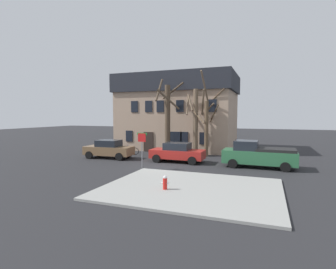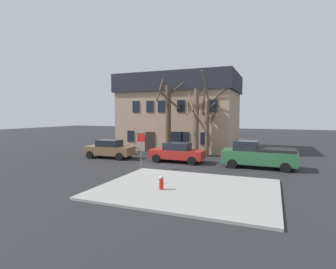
{
  "view_description": "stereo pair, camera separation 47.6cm",
  "coord_description": "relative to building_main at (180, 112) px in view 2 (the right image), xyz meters",
  "views": [
    {
      "loc": [
        7.63,
        -18.46,
        3.91
      ],
      "look_at": [
        -0.16,
        2.22,
        2.27
      ],
      "focal_mm": 28.24,
      "sensor_mm": 36.0,
      "label": 1
    },
    {
      "loc": [
        8.07,
        -18.29,
        3.91
      ],
      "look_at": [
        -0.16,
        2.22,
        2.27
      ],
      "focal_mm": 28.24,
      "sensor_mm": 36.0,
      "label": 2
    }
  ],
  "objects": [
    {
      "name": "ground_plane",
      "position": [
        2.19,
        -11.03,
        -4.28
      ],
      "size": [
        120.0,
        120.0,
        0.0
      ],
      "primitive_type": "plane",
      "color": "#262628"
    },
    {
      "name": "sidewalk_slab",
      "position": [
        6.15,
        -16.37,
        -4.22
      ],
      "size": [
        9.05,
        7.22,
        0.12
      ],
      "primitive_type": "cube",
      "color": "#999993",
      "rests_on": "ground_plane"
    },
    {
      "name": "building_main",
      "position": [
        0.0,
        0.0,
        0.0
      ],
      "size": [
        13.15,
        8.56,
        8.41
      ],
      "color": "tan",
      "rests_on": "ground_plane"
    },
    {
      "name": "tree_bare_near",
      "position": [
        0.83,
        -5.77,
        -0.58
      ],
      "size": [
        2.41,
        2.79,
        7.45
      ],
      "color": "#4C3D2D",
      "rests_on": "ground_plane"
    },
    {
      "name": "tree_bare_mid",
      "position": [
        3.46,
        -4.95,
        -0.69
      ],
      "size": [
        2.8,
        2.87,
        7.94
      ],
      "color": "brown",
      "rests_on": "ground_plane"
    },
    {
      "name": "tree_bare_far",
      "position": [
        4.52,
        -5.08,
        -1.41
      ],
      "size": [
        2.76,
        2.78,
        6.42
      ],
      "color": "brown",
      "rests_on": "ground_plane"
    },
    {
      "name": "car_brown_sedan",
      "position": [
        -3.51,
        -9.27,
        -3.45
      ],
      "size": [
        4.46,
        2.12,
        1.65
      ],
      "color": "brown",
      "rests_on": "ground_plane"
    },
    {
      "name": "car_red_sedan",
      "position": [
        2.9,
        -8.92,
        -3.47
      ],
      "size": [
        4.44,
        2.0,
        1.61
      ],
      "color": "#AD231E",
      "rests_on": "ground_plane"
    },
    {
      "name": "pickup_truck_green",
      "position": [
        9.25,
        -8.92,
        -3.33
      ],
      "size": [
        5.26,
        2.3,
        1.98
      ],
      "color": "#2D6B42",
      "rests_on": "ground_plane"
    },
    {
      "name": "fire_hydrant",
      "position": [
        5.02,
        -17.18,
        -3.8
      ],
      "size": [
        0.42,
        0.22,
        0.71
      ],
      "color": "red",
      "rests_on": "sidewalk_slab"
    },
    {
      "name": "street_sign_pole",
      "position": [
        1.48,
        -12.63,
        -2.43
      ],
      "size": [
        0.76,
        0.07,
        2.64
      ],
      "color": "slate",
      "rests_on": "ground_plane"
    },
    {
      "name": "bicycle_leaning",
      "position": [
        -2.7,
        -6.84,
        -3.91
      ],
      "size": [
        1.67,
        0.63,
        1.03
      ],
      "color": "black",
      "rests_on": "ground_plane"
    }
  ]
}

